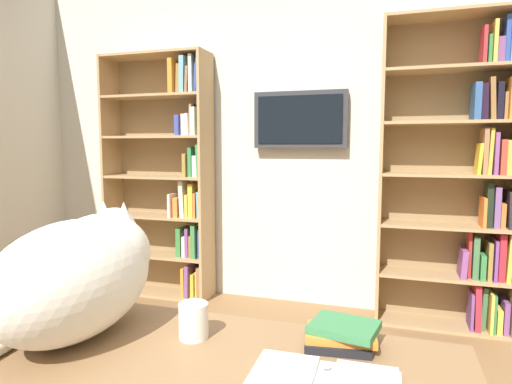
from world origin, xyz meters
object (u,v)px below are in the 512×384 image
coffee_mug (193,321)px  desk_book_stack (341,334)px  cat (83,271)px  bookshelf_left (464,180)px  bookshelf_right (170,177)px  wall_mounted_tv (300,120)px

coffee_mug → desk_book_stack: 0.39m
cat → bookshelf_left: bearing=-119.8°
cat → desk_book_stack: 0.73m
cat → coffee_mug: 0.34m
bookshelf_left → cat: size_ratio=3.11×
coffee_mug → desk_book_stack: (-0.39, -0.07, -0.02)m
bookshelf_right → desk_book_stack: size_ratio=10.06×
wall_mounted_tv → bookshelf_left: bearing=175.7°
wall_mounted_tv → desk_book_stack: bearing=104.9°
bookshelf_left → wall_mounted_tv: size_ratio=2.95×
bookshelf_left → desk_book_stack: size_ratio=10.68×
cat → coffee_mug: cat is taller
bookshelf_right → coffee_mug: bearing=120.2°
bookshelf_left → coffee_mug: bookshelf_left is taller
wall_mounted_tv → coffee_mug: wall_mounted_tv is taller
bookshelf_left → desk_book_stack: bookshelf_left is taller
bookshelf_left → cat: bearing=60.2°
bookshelf_left → wall_mounted_tv: bearing=-4.3°
wall_mounted_tv → desk_book_stack: size_ratio=3.62×
desk_book_stack → cat: bearing=10.3°
wall_mounted_tv → bookshelf_right: bearing=4.5°
bookshelf_right → coffee_mug: size_ratio=20.67×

